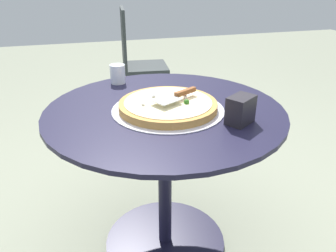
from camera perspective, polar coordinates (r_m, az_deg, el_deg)
The scene contains 7 objects.
ground_plane at distance 1.78m, azimuth -0.47°, elevation -18.91°, with size 10.00×10.00×0.00m, color gray.
patio_table at distance 1.47m, azimuth -0.54°, elevation -4.55°, with size 0.97×0.97×0.72m.
pizza_on_tray at distance 1.35m, azimuth 0.00°, elevation 3.43°, with size 0.45×0.45×0.05m.
pizza_server at distance 1.35m, azimuth 1.42°, elevation 5.21°, with size 0.14×0.21×0.02m.
drinking_cup at distance 1.68m, azimuth -8.49°, elevation 8.69°, with size 0.07×0.07×0.09m, color white.
napkin_dispenser at distance 1.25m, azimuth 12.15°, elevation 2.68°, with size 0.10×0.07×0.10m, color black.
patio_chair_near at distance 2.92m, azimuth -5.45°, elevation 11.49°, with size 0.40×0.40×0.94m.
Camera 1 is at (1.23, -0.32, 1.24)m, focal length 36.10 mm.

